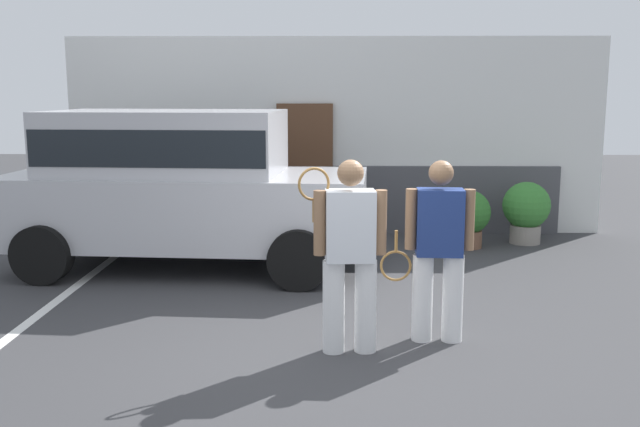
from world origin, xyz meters
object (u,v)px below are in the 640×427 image
Objects in this scene: potted_plant_secondary at (526,209)px; potted_plant_by_porch at (468,216)px; parked_suv at (179,181)px; tennis_player_woman at (438,249)px; tennis_player_man at (349,253)px.

potted_plant_by_porch is at bearing -161.66° from potted_plant_secondary.
tennis_player_woman is at bearing -39.18° from parked_suv.
parked_suv is 4.04m from tennis_player_woman.
potted_plant_by_porch is 0.91× the size of potted_plant_secondary.
parked_suv is 2.80× the size of tennis_player_woman.
tennis_player_man reaches higher than tennis_player_woman.
tennis_player_woman reaches higher than potted_plant_by_porch.
parked_suv reaches higher than potted_plant_secondary.
parked_suv is 5.50× the size of potted_plant_by_porch.
tennis_player_man reaches higher than potted_plant_secondary.
parked_suv reaches higher than tennis_player_man.
potted_plant_by_porch is (1.05, 4.01, -0.39)m from tennis_player_woman.
parked_suv is 5.00× the size of potted_plant_secondary.
potted_plant_secondary is (0.93, 0.31, 0.05)m from potted_plant_by_porch.
parked_suv is 4.25m from potted_plant_by_porch.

